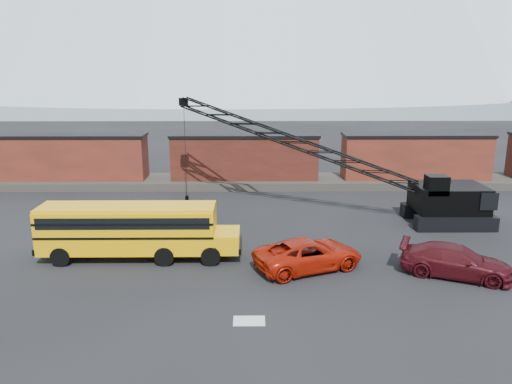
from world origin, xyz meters
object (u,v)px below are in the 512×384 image
red_pickup (309,254)px  maroon_suv (456,261)px  school_bus (134,229)px  crawler_crane (304,146)px

red_pickup → maroon_suv: (7.73, -1.08, -0.01)m
school_bus → maroon_suv: bearing=-8.8°
red_pickup → crawler_crane: crawler_crane is taller
school_bus → crawler_crane: crawler_crane is taller
school_bus → red_pickup: (9.89, -1.64, -0.95)m
red_pickup → crawler_crane: (0.75, 10.96, 4.34)m
school_bus → maroon_suv: school_bus is taller
school_bus → red_pickup: school_bus is taller
crawler_crane → red_pickup: bearing=-93.9°
school_bus → maroon_suv: (17.63, -2.71, -0.96)m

